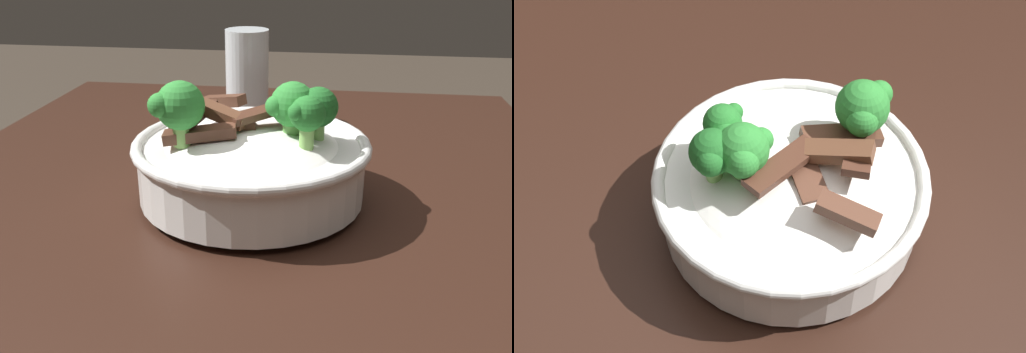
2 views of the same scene
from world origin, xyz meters
The scene contains 2 objects.
dining_table centered at (0.00, 0.00, 0.62)m, with size 1.20×0.78×0.76m.
rice_bowl centered at (0.11, -0.01, 0.81)m, with size 0.25×0.25×0.14m.
Camera 2 is at (0.53, -0.05, 1.33)m, focal length 52.14 mm.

